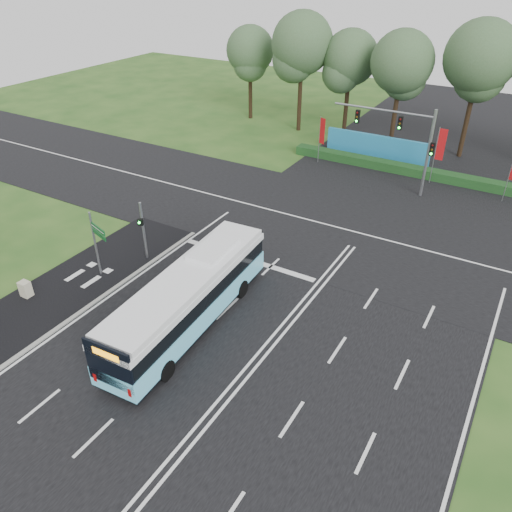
{
  "coord_description": "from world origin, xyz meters",
  "views": [
    {
      "loc": [
        9.31,
        -18.22,
        17.21
      ],
      "look_at": [
        -2.61,
        2.0,
        2.66
      ],
      "focal_mm": 35.0,
      "sensor_mm": 36.0,
      "label": 1
    }
  ],
  "objects": [
    {
      "name": "pedestrian_signal",
      "position": [
        -10.75,
        1.82,
        2.18
      ],
      "size": [
        0.37,
        0.44,
        4.0
      ],
      "rotation": [
        0.0,
        0.0,
        0.41
      ],
      "color": "gray",
      "rests_on": "ground"
    },
    {
      "name": "ground",
      "position": [
        0.0,
        0.0,
        0.0
      ],
      "size": [
        120.0,
        120.0,
        0.0
      ],
      "primitive_type": "plane",
      "color": "#244D19",
      "rests_on": "ground"
    },
    {
      "name": "blue_hoarding",
      "position": [
        -4.0,
        27.0,
        1.1
      ],
      "size": [
        10.0,
        0.3,
        2.2
      ],
      "primitive_type": "cube",
      "color": "teal",
      "rests_on": "ground"
    },
    {
      "name": "kerb_strip",
      "position": [
        -10.1,
        -3.0,
        0.06
      ],
      "size": [
        0.25,
        18.0,
        0.12
      ],
      "primitive_type": "cube",
      "color": "gray",
      "rests_on": "ground"
    },
    {
      "name": "city_bus",
      "position": [
        -4.23,
        -2.07,
        1.76
      ],
      "size": [
        3.24,
        12.31,
        3.5
      ],
      "rotation": [
        0.0,
        0.0,
        0.06
      ],
      "color": "#6BD7F9",
      "rests_on": "ground"
    },
    {
      "name": "street_sign",
      "position": [
        -11.59,
        -1.16,
        2.69
      ],
      "size": [
        1.61,
        0.58,
        4.31
      ],
      "rotation": [
        0.0,
        0.0,
        -0.31
      ],
      "color": "gray",
      "rests_on": "ground"
    },
    {
      "name": "banner_flag_mid",
      "position": [
        2.23,
        23.5,
        3.17
      ],
      "size": [
        0.72,
        0.08,
        4.88
      ],
      "rotation": [
        0.0,
        0.0,
        -0.02
      ],
      "color": "gray",
      "rests_on": "ground"
    },
    {
      "name": "utility_cabinet",
      "position": [
        -13.94,
        -4.87,
        0.5
      ],
      "size": [
        0.61,
        0.51,
        1.01
      ],
      "primitive_type": "cube",
      "rotation": [
        0.0,
        0.0,
        0.01
      ],
      "color": "#BFB79A",
      "rests_on": "ground"
    },
    {
      "name": "road_cross",
      "position": [
        0.0,
        12.0,
        0.03
      ],
      "size": [
        120.0,
        14.0,
        0.05
      ],
      "primitive_type": "cube",
      "color": "black",
      "rests_on": "ground"
    },
    {
      "name": "banner_flag_left",
      "position": [
        -8.04,
        22.91,
        2.85
      ],
      "size": [
        0.61,
        0.28,
        4.36
      ],
      "rotation": [
        0.0,
        0.0,
        -0.39
      ],
      "color": "gray",
      "rests_on": "ground"
    },
    {
      "name": "hedge",
      "position": [
        0.0,
        24.5,
        0.4
      ],
      "size": [
        22.0,
        1.2,
        0.8
      ],
      "primitive_type": "cube",
      "color": "#163C19",
      "rests_on": "ground"
    },
    {
      "name": "road_main",
      "position": [
        0.0,
        0.0,
        0.02
      ],
      "size": [
        20.0,
        120.0,
        0.04
      ],
      "primitive_type": "cube",
      "color": "black",
      "rests_on": "ground"
    },
    {
      "name": "bike_path",
      "position": [
        -12.5,
        -3.0,
        0.03
      ],
      "size": [
        5.0,
        18.0,
        0.06
      ],
      "primitive_type": "cube",
      "color": "black",
      "rests_on": "ground"
    },
    {
      "name": "eucalyptus_row",
      "position": [
        -2.5,
        31.4,
        8.44
      ],
      "size": [
        41.71,
        8.15,
        12.32
      ],
      "color": "black",
      "rests_on": "ground"
    },
    {
      "name": "traffic_light_gantry",
      "position": [
        0.21,
        20.5,
        4.66
      ],
      "size": [
        8.41,
        0.28,
        7.0
      ],
      "color": "gray",
      "rests_on": "ground"
    }
  ]
}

